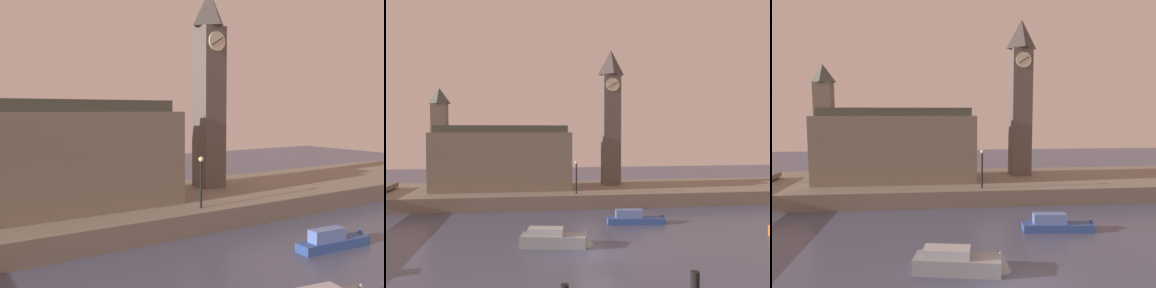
# 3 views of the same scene
# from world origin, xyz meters

# --- Properties ---
(ground_plane) EXTENTS (120.00, 120.00, 0.00)m
(ground_plane) POSITION_xyz_m (0.00, 0.00, 0.00)
(ground_plane) COLOR #474C66
(far_embankment) EXTENTS (70.00, 12.00, 1.50)m
(far_embankment) POSITION_xyz_m (0.00, 20.00, 0.75)
(far_embankment) COLOR slate
(far_embankment) RESTS_ON ground
(clock_tower) EXTENTS (2.35, 2.40, 16.90)m
(clock_tower) POSITION_xyz_m (5.53, 21.74, 10.22)
(clock_tower) COLOR #5B544C
(clock_tower) RESTS_ON far_embankment
(parliament_hall) EXTENTS (15.76, 5.28, 11.61)m
(parliament_hall) POSITION_xyz_m (-8.11, 19.63, 5.16)
(parliament_hall) COLOR slate
(parliament_hall) RESTS_ON far_embankment
(streetlamp) EXTENTS (0.36, 0.36, 3.54)m
(streetlamp) POSITION_xyz_m (0.32, 15.28, 3.74)
(streetlamp) COLOR black
(streetlamp) RESTS_ON far_embankment
(boat_tour_blue) EXTENTS (5.57, 1.54, 1.61)m
(boat_tour_blue) POSITION_xyz_m (5.07, 7.61, 0.43)
(boat_tour_blue) COLOR #2D4C93
(boat_tour_blue) RESTS_ON ground
(boat_cruiser_grey) EXTENTS (5.50, 2.27, 1.48)m
(boat_cruiser_grey) POSITION_xyz_m (-2.54, 1.96, 0.53)
(boat_cruiser_grey) COLOR gray
(boat_cruiser_grey) RESTS_ON ground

